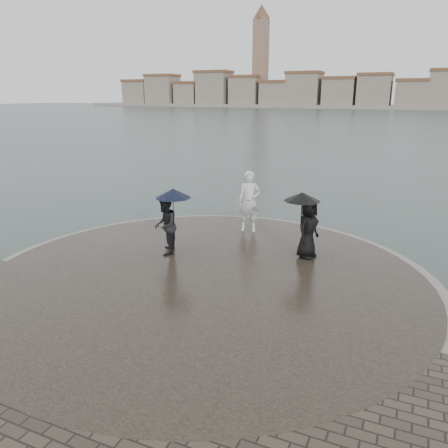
% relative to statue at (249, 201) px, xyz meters
% --- Properties ---
extents(ground, '(400.00, 400.00, 0.00)m').
position_rel_statue_xyz_m(ground, '(0.34, -7.75, -1.44)').
color(ground, '#2B3835').
rests_on(ground, ground).
extents(kerb_ring, '(12.50, 12.50, 0.32)m').
position_rel_statue_xyz_m(kerb_ring, '(0.34, -4.25, -1.28)').
color(kerb_ring, gray).
rests_on(kerb_ring, ground).
extents(quay_tip, '(11.90, 11.90, 0.36)m').
position_rel_statue_xyz_m(quay_tip, '(0.34, -4.25, -1.26)').
color(quay_tip, '#2D261E').
rests_on(quay_tip, ground).
extents(statue, '(0.90, 0.71, 2.16)m').
position_rel_statue_xyz_m(statue, '(0.00, 0.00, 0.00)').
color(statue, silver).
rests_on(statue, quay_tip).
extents(visitor_left, '(1.28, 1.18, 2.04)m').
position_rel_statue_xyz_m(visitor_left, '(-1.42, -3.21, 0.05)').
color(visitor_left, black).
rests_on(visitor_left, quay_tip).
extents(visitor_right, '(1.19, 1.14, 1.95)m').
position_rel_statue_xyz_m(visitor_right, '(2.48, -1.74, 0.06)').
color(visitor_right, black).
rests_on(visitor_right, quay_tip).
extents(far_skyline, '(260.00, 20.00, 37.00)m').
position_rel_statue_xyz_m(far_skyline, '(-5.95, 152.96, 4.17)').
color(far_skyline, gray).
rests_on(far_skyline, ground).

